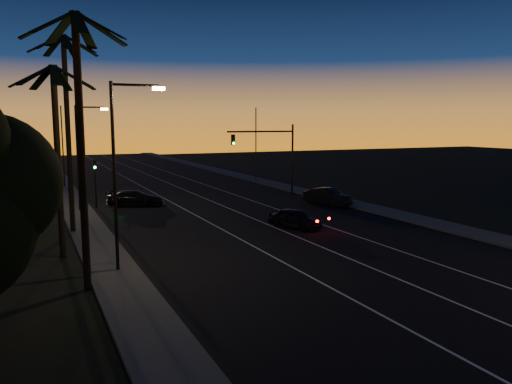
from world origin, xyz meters
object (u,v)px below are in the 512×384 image
lead_car (295,218)px  cross_car (136,198)px  signal_mast (271,147)px  right_car (327,197)px

lead_car → cross_car: cross_car is taller
lead_car → signal_mast: bearing=69.5°
signal_mast → right_car: 8.56m
right_car → cross_car: 16.60m
signal_mast → lead_car: (-5.48, -14.61, -4.11)m
right_car → cross_car: (-15.33, 6.37, -0.06)m
right_car → cross_car: bearing=157.4°
lead_car → right_car: right_car is taller
lead_car → cross_car: bearing=120.4°
lead_car → cross_car: (-8.02, 13.66, 0.02)m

